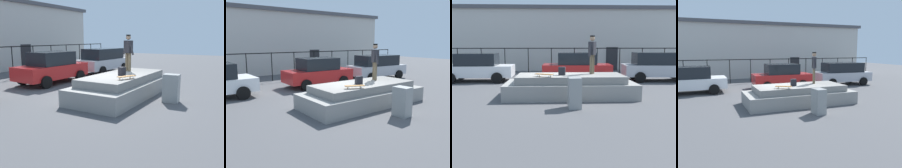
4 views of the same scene
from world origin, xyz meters
The scene contains 11 objects.
ground_plane centered at (0.00, 0.00, 0.00)m, with size 60.00×60.00×0.00m, color #4C4C4F.
concrete_ledge centered at (0.82, -0.49, 0.44)m, with size 5.55×2.36×0.96m.
skateboarder centered at (1.80, -0.22, 1.92)m, with size 0.45×0.76×1.68m.
skateboard centered at (-0.29, -1.21, 1.06)m, with size 0.78×0.52×0.12m.
backpack centered at (0.45, -0.61, 1.13)m, with size 0.28×0.20×0.35m, color black.
car_white_sedan_near centered at (-4.51, 4.52, 0.87)m, with size 4.31×2.27×1.71m.
car_red_sedan_mid centered at (1.56, 4.39, 0.88)m, with size 4.23×2.16×1.74m.
car_silver_hatchback_far centered at (6.63, 4.24, 0.93)m, with size 4.43×2.35×1.75m.
utility_box centered at (0.82, -2.59, 0.55)m, with size 0.44×0.60×1.10m, color gray.
fence_row centered at (0.00, 7.92, 1.33)m, with size 24.06×0.06×1.99m.
warehouse_building centered at (0.00, 14.40, 2.74)m, with size 26.43×7.73×5.46m.
Camera 4 is at (-3.75, -10.97, 2.75)m, focal length 36.11 mm.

